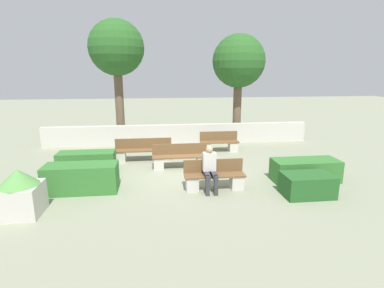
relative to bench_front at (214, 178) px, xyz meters
The scene contains 14 objects.
ground_plane 1.69m from the bench_front, 111.48° to the left, with size 60.00×60.00×0.00m, color gray.
perimeter_wall 5.89m from the bench_front, 95.93° to the left, with size 12.63×0.30×0.95m.
bench_front is the anchor object (origin of this frame).
bench_left_side 3.87m from the bench_front, 124.73° to the left, with size 2.20×0.48×0.86m.
bench_right_side 2.29m from the bench_front, 111.77° to the left, with size 2.01×0.48×0.86m.
bench_back 4.31m from the bench_front, 76.12° to the left, with size 1.67×0.49×0.86m.
person_seated_man 0.46m from the bench_front, 139.58° to the right, with size 0.38×0.64×1.34m.
hedge_block_near_left 3.89m from the bench_front, behind, with size 2.06×0.82×0.82m.
hedge_block_near_right 3.03m from the bench_front, ahead, with size 2.08×0.86×0.70m.
hedge_block_mid_left 4.66m from the bench_front, 152.51° to the left, with size 1.93×0.74×0.69m.
hedge_block_mid_right 2.63m from the bench_front, 17.68° to the right, with size 1.37×0.88×0.63m.
planter_corner_left 5.11m from the bench_front, 167.74° to the right, with size 0.95×0.95×1.17m.
tree_leftmost 9.07m from the bench_front, 115.68° to the left, with size 2.69×2.69×5.89m.
tree_center_left 7.90m from the bench_front, 69.76° to the left, with size 2.60×2.60×5.22m.
Camera 1 is at (-1.05, -9.81, 3.43)m, focal length 28.00 mm.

